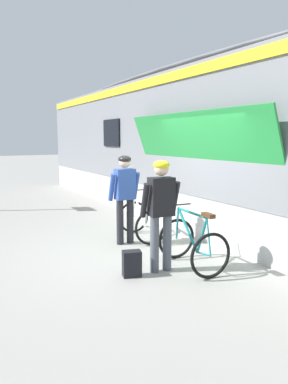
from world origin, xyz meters
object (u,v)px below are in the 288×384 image
Objects in this scene: train_car at (207,143)px; backpack_on_platform at (132,264)px; cyclist_far_in_dark at (161,206)px; bicycle_far_teal at (193,244)px; bicycle_near_white at (142,220)px; cyclist_near_in_blue at (125,192)px.

backpack_on_platform is (-3.60, -2.71, -1.77)m from train_car.
cyclist_far_in_dark is 0.85m from bicycle_far_teal.
train_car is at bearing 41.44° from cyclist_far_in_dark.
bicycle_near_white and bicycle_far_teal have the same top height.
cyclist_far_in_dark is 1.99m from bicycle_near_white.
cyclist_near_in_blue reaches higher than backpack_on_platform.
cyclist_near_in_blue and cyclist_far_in_dark have the same top height.
bicycle_far_teal is at bearing 6.83° from backpack_on_platform.
cyclist_far_in_dark reaches higher than backpack_on_platform.
bicycle_near_white is 2.88× the size of backpack_on_platform.
train_car is at bearing 21.44° from bicycle_near_white.
cyclist_near_in_blue is at bearing 101.09° from bicycle_far_teal.
train_car is 3.25m from cyclist_near_in_blue.
train_car is 4.84m from backpack_on_platform.
cyclist_far_in_dark is 1.57× the size of bicycle_far_teal.
cyclist_far_in_dark is (-0.17, -1.63, 0.00)m from cyclist_near_in_blue.
train_car reaches higher than backpack_on_platform.
bicycle_near_white is at bearing -158.56° from train_car.
bicycle_near_white is at bearing 86.31° from bicycle_far_teal.
train_car is 9.62× the size of cyclist_far_in_dark.
cyclist_far_in_dark is at bearing -96.13° from cyclist_near_in_blue.
cyclist_near_in_blue is 1.00× the size of cyclist_far_in_dark.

